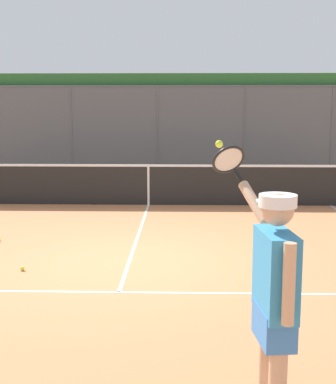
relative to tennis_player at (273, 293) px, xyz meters
The scene contains 6 objects.
ground_plane 4.71m from the tennis_player, 71.43° to the right, with size 60.00×60.00×0.00m, color #C67A4C.
court_line_markings 3.22m from the tennis_player, 61.36° to the right, with size 8.66×11.10×0.01m.
fence_backdrop 14.49m from the tennis_player, 84.22° to the right, with size 19.51×1.37×3.32m.
tennis_net 9.18m from the tennis_player, 80.83° to the right, with size 11.12×0.09×1.07m.
tennis_player is the anchor object (origin of this frame).
tennis_ball_by_sideline 4.95m from the tennis_player, 52.30° to the right, with size 0.07×0.07×0.07m, color #D6E042.
Camera 1 is at (-0.81, 8.09, 2.40)m, focal length 51.32 mm.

